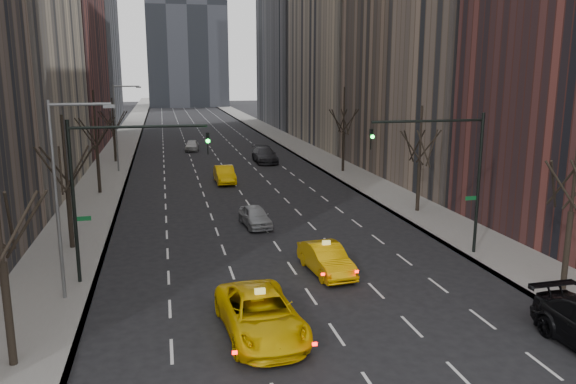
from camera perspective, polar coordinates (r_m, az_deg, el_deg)
sidewalk_left at (r=86.71m, az=-16.40°, el=4.74°), size 4.50×320.00×0.15m
sidewalk_right at (r=88.52m, az=-0.31°, el=5.37°), size 4.50×320.00×0.15m
tree_lw_a at (r=21.64m, az=-27.00°, el=-6.56°), size 3.36×3.50×8.28m
tree_lw_b at (r=34.99m, az=-21.48°, el=0.34°), size 3.36×3.50×7.82m
tree_lw_c at (r=50.61m, az=-18.84°, el=4.26°), size 3.36×3.50×8.74m
tree_lw_d at (r=68.47m, az=-17.27°, el=5.82°), size 3.36×3.50×7.36m
tree_rw_a at (r=29.35m, az=26.80°, el=-1.91°), size 3.36×3.50×8.28m
tree_rw_b at (r=42.67m, az=13.21°, el=2.83°), size 3.36×3.50×7.82m
tree_rw_c at (r=59.21m, az=5.67°, el=5.88°), size 3.36×3.50×8.74m
traffic_mast_left at (r=28.45m, az=-17.78°, el=1.72°), size 6.69×0.39×8.00m
traffic_mast_right at (r=32.31m, az=16.37°, el=2.98°), size 6.69×0.39×8.00m
streetlight_near at (r=26.69m, az=-21.85°, el=1.07°), size 2.83×0.22×9.00m
streetlight_far at (r=61.25m, az=-16.80°, el=7.12°), size 2.83×0.22×9.00m
taxi_suv at (r=22.88m, az=-2.80°, el=-12.30°), size 3.29×6.42×1.73m
taxi_sedan at (r=29.54m, az=3.89°, el=-6.80°), size 2.10×4.86×1.55m
silver_sedan_ahead at (r=38.43m, az=-3.36°, el=-2.46°), size 2.04×4.24×1.40m
far_taxi at (r=53.83m, az=-6.47°, el=1.78°), size 1.79×4.92×1.61m
far_suv_grey at (r=65.90m, az=-2.37°, el=3.77°), size 2.48×6.04×1.75m
far_car_white at (r=77.12m, az=-9.73°, el=4.70°), size 2.25×4.44×1.45m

